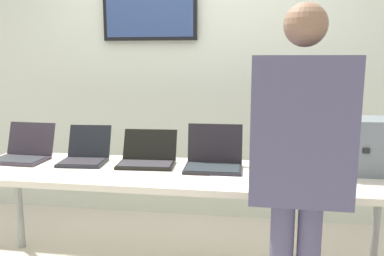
# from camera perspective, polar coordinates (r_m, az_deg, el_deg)

# --- Properties ---
(back_wall) EXTENTS (8.00, 0.11, 2.46)m
(back_wall) POSITION_cam_1_polar(r_m,az_deg,el_deg) (3.58, 1.25, 6.53)
(back_wall) COLOR silver
(back_wall) RESTS_ON ground
(workbench) EXTENTS (2.79, 0.70, 0.74)m
(workbench) POSITION_cam_1_polar(r_m,az_deg,el_deg) (2.57, -1.90, -7.30)
(workbench) COLOR #EEE6CF
(workbench) RESTS_ON ground
(equipment_box) EXTENTS (0.43, 0.32, 0.34)m
(equipment_box) POSITION_cam_1_polar(r_m,az_deg,el_deg) (2.72, 22.91, -2.30)
(equipment_box) COLOR slate
(equipment_box) RESTS_ON workbench
(laptop_station_0) EXTENTS (0.37, 0.34, 0.25)m
(laptop_station_0) POSITION_cam_1_polar(r_m,az_deg,el_deg) (3.08, -23.00, -3.14)
(laptop_station_0) COLOR #3C333F
(laptop_station_0) RESTS_ON workbench
(laptop_station_1) EXTENTS (0.33, 0.35, 0.24)m
(laptop_station_1) POSITION_cam_1_polar(r_m,az_deg,el_deg) (2.87, -15.07, -3.62)
(laptop_station_1) COLOR #202329
(laptop_station_1) RESTS_ON workbench
(laptop_station_2) EXTENTS (0.39, 0.34, 0.22)m
(laptop_station_2) POSITION_cam_1_polar(r_m,az_deg,el_deg) (2.73, -6.41, -4.12)
(laptop_station_2) COLOR black
(laptop_station_2) RESTS_ON workbench
(laptop_station_3) EXTENTS (0.38, 0.32, 0.28)m
(laptop_station_3) POSITION_cam_1_polar(r_m,az_deg,el_deg) (2.62, 3.15, -4.39)
(laptop_station_3) COLOR #252127
(laptop_station_3) RESTS_ON workbench
(laptop_station_4) EXTENTS (0.35, 0.34, 0.24)m
(laptop_station_4) POSITION_cam_1_polar(r_m,az_deg,el_deg) (2.65, 13.24, -4.66)
(laptop_station_4) COLOR black
(laptop_station_4) RESTS_ON workbench
(person) EXTENTS (0.44, 0.59, 1.69)m
(person) POSITION_cam_1_polar(r_m,az_deg,el_deg) (1.85, 15.16, -3.81)
(person) COLOR #545070
(person) RESTS_ON ground
(paper_sheet) EXTENTS (0.26, 0.33, 0.00)m
(paper_sheet) POSITION_cam_1_polar(r_m,az_deg,el_deg) (2.36, 5.40, -7.65)
(paper_sheet) COLOR white
(paper_sheet) RESTS_ON workbench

